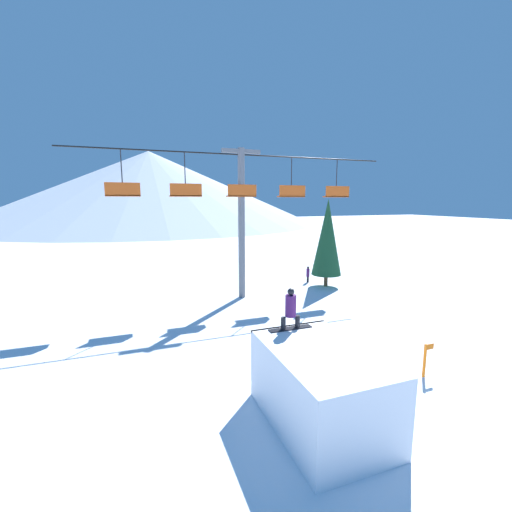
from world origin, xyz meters
The scene contains 8 objects.
ground_plane centered at (0.00, 0.00, 0.00)m, with size 220.00×220.00×0.00m, color white.
mountain_ridge centered at (0.00, 89.64, 9.46)m, with size 86.83×86.83×18.92m.
snow_ramp centered at (-1.27, 0.23, 1.07)m, with size 2.58×4.04×2.15m.
snowboarder centered at (-1.36, 1.93, 2.79)m, with size 1.40×0.34×1.31m.
chairlift centered at (0.65, 12.90, 5.66)m, with size 19.86×0.44×9.23m.
pine_tree_near centered at (7.19, 13.51, 3.55)m, with size 2.10×2.10×6.24m.
trail_marker centered at (3.52, 1.18, 0.65)m, with size 0.41×0.10×1.20m.
distant_skier centered at (6.55, 15.00, 0.67)m, with size 0.24×0.24×1.23m.
Camera 1 is at (-5.92, -7.24, 6.12)m, focal length 24.00 mm.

